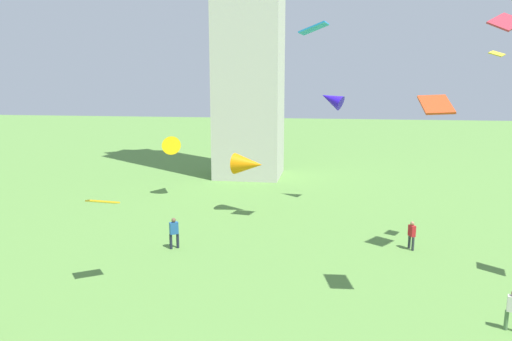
{
  "coord_description": "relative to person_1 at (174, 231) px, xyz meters",
  "views": [
    {
      "loc": [
        3.16,
        -6.9,
        9.54
      ],
      "look_at": [
        -0.72,
        17.55,
        4.89
      ],
      "focal_mm": 33.1,
      "sensor_mm": 36.0,
      "label": 1
    }
  ],
  "objects": [
    {
      "name": "person_1",
      "position": [
        0.0,
        0.0,
        0.0
      ],
      "size": [
        0.55,
        0.5,
        1.84
      ],
      "rotation": [
        0.0,
        0.0,
        0.59
      ],
      "color": "#1E2333",
      "rests_on": "ground_plane"
    },
    {
      "name": "person_3",
      "position": [
        13.59,
        1.98,
        -0.09
      ],
      "size": [
        0.41,
        0.5,
        1.68
      ],
      "rotation": [
        0.0,
        0.0,
        1.98
      ],
      "color": "#2D3338",
      "rests_on": "ground_plane"
    },
    {
      "name": "kite_flying_0",
      "position": [
        -4.47,
        13.25,
        2.89
      ],
      "size": [
        2.06,
        2.91,
        2.32
      ],
      "rotation": [
        0.0,
        0.0,
        3.33
      ],
      "color": "#D7B009"
    },
    {
      "name": "kite_flying_1",
      "position": [
        7.62,
        4.57,
        11.7
      ],
      "size": [
        1.87,
        1.5,
        0.7
      ],
      "rotation": [
        0.0,
        0.0,
        2.92
      ],
      "color": "#1F81CF"
    },
    {
      "name": "kite_flying_4",
      "position": [
        17.27,
        1.87,
        9.96
      ],
      "size": [
        1.06,
        1.14,
        0.41
      ],
      "rotation": [
        0.0,
        0.0,
        4.2
      ],
      "color": "yellow"
    },
    {
      "name": "kite_flying_5",
      "position": [
        2.95,
        8.14,
        2.63
      ],
      "size": [
        2.54,
        2.07,
        1.61
      ],
      "rotation": [
        0.0,
        0.0,
        1.32
      ],
      "color": "orange"
    },
    {
      "name": "kite_flying_6",
      "position": [
        12.84,
        -5.67,
        7.64
      ],
      "size": [
        1.22,
        1.57,
        0.74
      ],
      "rotation": [
        0.0,
        0.0,
        1.65
      ],
      "color": "red"
    },
    {
      "name": "kite_flying_7",
      "position": [
        8.8,
        12.08,
        7.2
      ],
      "size": [
        2.23,
        1.75,
        1.7
      ],
      "rotation": [
        0.0,
        0.0,
        4.38
      ],
      "color": "#2E14D1"
    },
    {
      "name": "kite_flying_8",
      "position": [
        -1.48,
        -5.43,
        3.09
      ],
      "size": [
        1.63,
        1.53,
        0.56
      ],
      "rotation": [
        0.0,
        0.0,
        0.68
      ],
      "color": "gold"
    },
    {
      "name": "kite_flying_9",
      "position": [
        16.86,
        -0.33,
        11.3
      ],
      "size": [
        1.92,
        1.72,
        1.09
      ],
      "rotation": [
        0.0,
        0.0,
        0.79
      ],
      "color": "#B92B3B"
    }
  ]
}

